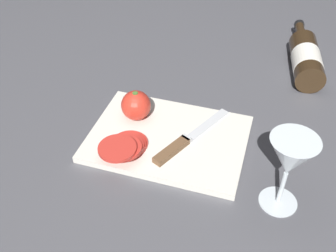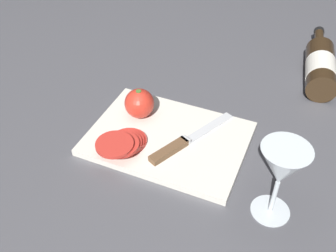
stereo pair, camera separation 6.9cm
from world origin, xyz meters
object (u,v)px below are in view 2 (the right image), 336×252
(wine_glass, at_px, (282,169))
(knife, at_px, (177,146))
(wine_bottle, at_px, (321,67))
(tomato_slice_stack_near, at_px, (122,143))
(whole_tomato, at_px, (139,103))

(wine_glass, height_order, knife, wine_glass)
(wine_bottle, height_order, tomato_slice_stack_near, wine_bottle)
(whole_tomato, bearing_deg, wine_bottle, 43.50)
(wine_bottle, xyz_separation_m, whole_tomato, (-0.37, -0.35, 0.01))
(wine_glass, height_order, whole_tomato, wine_glass)
(tomato_slice_stack_near, bearing_deg, wine_bottle, 52.95)
(knife, height_order, tomato_slice_stack_near, tomato_slice_stack_near)
(wine_bottle, height_order, knife, wine_bottle)
(wine_bottle, bearing_deg, knife, -120.31)
(whole_tomato, bearing_deg, wine_glass, -22.43)
(whole_tomato, xyz_separation_m, tomato_slice_stack_near, (0.02, -0.12, -0.02))
(knife, bearing_deg, wine_glass, -82.90)
(wine_glass, distance_m, knife, 0.26)
(wine_bottle, distance_m, wine_glass, 0.51)
(whole_tomato, bearing_deg, tomato_slice_stack_near, -82.12)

